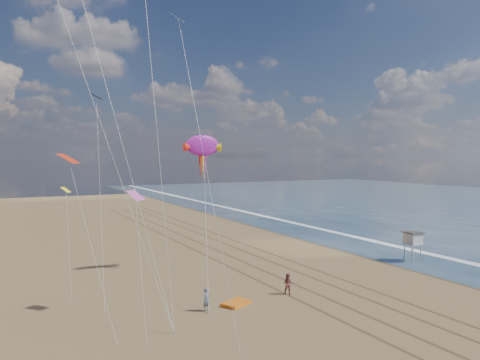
# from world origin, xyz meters

# --- Properties ---
(wet_sand) EXTENTS (260.00, 260.00, 0.00)m
(wet_sand) POSITION_xyz_m (19.00, 40.00, 0.00)
(wet_sand) COLOR #42301E
(wet_sand) RESTS_ON ground
(foam) EXTENTS (260.00, 260.00, 0.00)m
(foam) POSITION_xyz_m (23.20, 40.00, 0.00)
(foam) COLOR white
(foam) RESTS_ON ground
(tracks) EXTENTS (7.68, 120.00, 0.01)m
(tracks) POSITION_xyz_m (2.55, 30.00, 0.01)
(tracks) COLOR brown
(tracks) RESTS_ON ground
(lifeguard_stand) EXTENTS (1.85, 1.85, 3.34)m
(lifeguard_stand) POSITION_xyz_m (18.23, 23.09, 2.57)
(lifeguard_stand) COLOR silver
(lifeguard_stand) RESTS_ON ground
(grounded_kite) EXTENTS (2.69, 2.30, 0.26)m
(grounded_kite) POSITION_xyz_m (-6.28, 18.47, 0.13)
(grounded_kite) COLOR orange
(grounded_kite) RESTS_ON ground
(show_kite) EXTENTS (4.46, 6.81, 18.11)m
(show_kite) POSITION_xyz_m (-4.24, 30.12, 12.84)
(show_kite) COLOR #AD1AAC
(show_kite) RESTS_ON ground
(kite_flyer_a) EXTENTS (0.77, 0.70, 1.78)m
(kite_flyer_a) POSITION_xyz_m (-8.97, 18.20, 0.89)
(kite_flyer_a) COLOR slate
(kite_flyer_a) RESTS_ON ground
(kite_flyer_b) EXTENTS (1.14, 1.11, 1.84)m
(kite_flyer_b) POSITION_xyz_m (-1.12, 18.85, 0.92)
(kite_flyer_b) COLOR #904C49
(kite_flyer_b) RESTS_ON ground
(small_kites) EXTENTS (9.91, 13.17, 14.33)m
(small_kites) POSITION_xyz_m (-14.57, 23.52, 14.70)
(small_kites) COLOR black
(small_kites) RESTS_ON ground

